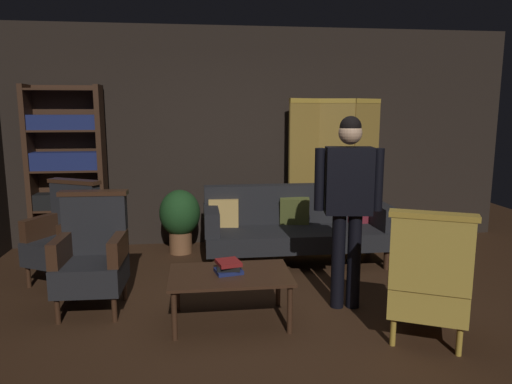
{
  "coord_description": "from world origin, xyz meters",
  "views": [
    {
      "loc": [
        -0.57,
        -3.74,
        1.75
      ],
      "look_at": [
        0.0,
        0.8,
        0.95
      ],
      "focal_mm": 32.93,
      "sensor_mm": 36.0,
      "label": 1
    }
  ],
  "objects_px": {
    "coffee_table": "(230,279)",
    "book_red_leather": "(228,263)",
    "book_navy_cloth": "(229,271)",
    "armchair_gilt_accent": "(428,279)",
    "potted_plant": "(180,217)",
    "folding_screen": "(335,169)",
    "standing_figure": "(348,195)",
    "armchair_wing_left": "(92,255)",
    "velvet_couch": "(296,224)",
    "armchair_wing_right": "(66,235)",
    "bookshelf": "(67,167)",
    "book_black_cloth": "(229,267)"
  },
  "relations": [
    {
      "from": "armchair_gilt_accent",
      "to": "standing_figure",
      "type": "height_order",
      "value": "standing_figure"
    },
    {
      "from": "potted_plant",
      "to": "armchair_wing_right",
      "type": "bearing_deg",
      "value": -143.27
    },
    {
      "from": "book_black_cloth",
      "to": "book_red_leather",
      "type": "height_order",
      "value": "book_red_leather"
    },
    {
      "from": "coffee_table",
      "to": "potted_plant",
      "type": "xyz_separation_m",
      "value": [
        -0.48,
        2.01,
        0.08
      ]
    },
    {
      "from": "book_navy_cloth",
      "to": "book_black_cloth",
      "type": "bearing_deg",
      "value": -90.0
    },
    {
      "from": "folding_screen",
      "to": "armchair_wing_right",
      "type": "height_order",
      "value": "folding_screen"
    },
    {
      "from": "folding_screen",
      "to": "book_black_cloth",
      "type": "distance_m",
      "value": 2.83
    },
    {
      "from": "bookshelf",
      "to": "book_black_cloth",
      "type": "relative_size",
      "value": 10.95
    },
    {
      "from": "folding_screen",
      "to": "bookshelf",
      "type": "xyz_separation_m",
      "value": [
        -3.4,
        -0.07,
        0.08
      ]
    },
    {
      "from": "armchair_wing_left",
      "to": "book_black_cloth",
      "type": "xyz_separation_m",
      "value": [
        1.17,
        -0.4,
        -0.02
      ]
    },
    {
      "from": "bookshelf",
      "to": "book_red_leather",
      "type": "height_order",
      "value": "bookshelf"
    },
    {
      "from": "coffee_table",
      "to": "folding_screen",
      "type": "bearing_deg",
      "value": 55.87
    },
    {
      "from": "book_red_leather",
      "to": "armchair_wing_right",
      "type": "bearing_deg",
      "value": 144.11
    },
    {
      "from": "folding_screen",
      "to": "bookshelf",
      "type": "bearing_deg",
      "value": -178.79
    },
    {
      "from": "armchair_wing_left",
      "to": "bookshelf",
      "type": "bearing_deg",
      "value": 109.48
    },
    {
      "from": "standing_figure",
      "to": "potted_plant",
      "type": "height_order",
      "value": "standing_figure"
    },
    {
      "from": "book_navy_cloth",
      "to": "folding_screen",
      "type": "bearing_deg",
      "value": 55.47
    },
    {
      "from": "folding_screen",
      "to": "coffee_table",
      "type": "bearing_deg",
      "value": -124.13
    },
    {
      "from": "standing_figure",
      "to": "book_navy_cloth",
      "type": "relative_size",
      "value": 7.95
    },
    {
      "from": "armchair_wing_left",
      "to": "book_red_leather",
      "type": "bearing_deg",
      "value": -18.97
    },
    {
      "from": "folding_screen",
      "to": "bookshelf",
      "type": "height_order",
      "value": "bookshelf"
    },
    {
      "from": "folding_screen",
      "to": "velvet_couch",
      "type": "xyz_separation_m",
      "value": [
        -0.7,
        -0.81,
        -0.53
      ]
    },
    {
      "from": "bookshelf",
      "to": "coffee_table",
      "type": "xyz_separation_m",
      "value": [
        1.83,
        -2.24,
        -0.69
      ]
    },
    {
      "from": "bookshelf",
      "to": "book_navy_cloth",
      "type": "bearing_deg",
      "value": -50.74
    },
    {
      "from": "bookshelf",
      "to": "armchair_wing_right",
      "type": "relative_size",
      "value": 1.97
    },
    {
      "from": "bookshelf",
      "to": "armchair_gilt_accent",
      "type": "bearing_deg",
      "value": -39.93
    },
    {
      "from": "folding_screen",
      "to": "standing_figure",
      "type": "height_order",
      "value": "folding_screen"
    },
    {
      "from": "armchair_gilt_accent",
      "to": "potted_plant",
      "type": "distance_m",
      "value": 3.18
    },
    {
      "from": "standing_figure",
      "to": "potted_plant",
      "type": "relative_size",
      "value": 2.15
    },
    {
      "from": "coffee_table",
      "to": "armchair_wing_right",
      "type": "distance_m",
      "value": 1.99
    },
    {
      "from": "bookshelf",
      "to": "coffee_table",
      "type": "relative_size",
      "value": 2.05
    },
    {
      "from": "armchair_wing_right",
      "to": "book_navy_cloth",
      "type": "relative_size",
      "value": 4.86
    },
    {
      "from": "armchair_gilt_accent",
      "to": "book_black_cloth",
      "type": "xyz_separation_m",
      "value": [
        -1.47,
        0.53,
        -0.02
      ]
    },
    {
      "from": "armchair_wing_left",
      "to": "book_navy_cloth",
      "type": "xyz_separation_m",
      "value": [
        1.17,
        -0.4,
        -0.05
      ]
    },
    {
      "from": "velvet_couch",
      "to": "book_red_leather",
      "type": "relative_size",
      "value": 10.64
    },
    {
      "from": "armchair_gilt_accent",
      "to": "armchair_wing_left",
      "type": "bearing_deg",
      "value": 160.55
    },
    {
      "from": "standing_figure",
      "to": "book_red_leather",
      "type": "bearing_deg",
      "value": -171.76
    },
    {
      "from": "coffee_table",
      "to": "book_red_leather",
      "type": "xyz_separation_m",
      "value": [
        -0.01,
        0.02,
        0.13
      ]
    },
    {
      "from": "folding_screen",
      "to": "standing_figure",
      "type": "bearing_deg",
      "value": -103.77
    },
    {
      "from": "potted_plant",
      "to": "book_red_leather",
      "type": "relative_size",
      "value": 3.97
    },
    {
      "from": "armchair_gilt_accent",
      "to": "armchair_wing_left",
      "type": "relative_size",
      "value": 1.0
    },
    {
      "from": "folding_screen",
      "to": "potted_plant",
      "type": "xyz_separation_m",
      "value": [
        -2.04,
        -0.3,
        -0.53
      ]
    },
    {
      "from": "armchair_gilt_accent",
      "to": "book_red_leather",
      "type": "xyz_separation_m",
      "value": [
        -1.47,
        0.53,
        0.02
      ]
    },
    {
      "from": "book_navy_cloth",
      "to": "coffee_table",
      "type": "bearing_deg",
      "value": -55.0
    },
    {
      "from": "coffee_table",
      "to": "armchair_wing_left",
      "type": "height_order",
      "value": "armchair_wing_left"
    },
    {
      "from": "folding_screen",
      "to": "armchair_wing_left",
      "type": "bearing_deg",
      "value": -145.49
    },
    {
      "from": "velvet_couch",
      "to": "armchair_wing_right",
      "type": "xyz_separation_m",
      "value": [
        -2.48,
        -0.33,
        0.04
      ]
    },
    {
      "from": "bookshelf",
      "to": "armchair_gilt_accent",
      "type": "relative_size",
      "value": 1.97
    },
    {
      "from": "bookshelf",
      "to": "potted_plant",
      "type": "bearing_deg",
      "value": -9.65
    },
    {
      "from": "velvet_couch",
      "to": "book_navy_cloth",
      "type": "distance_m",
      "value": 1.73
    }
  ]
}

